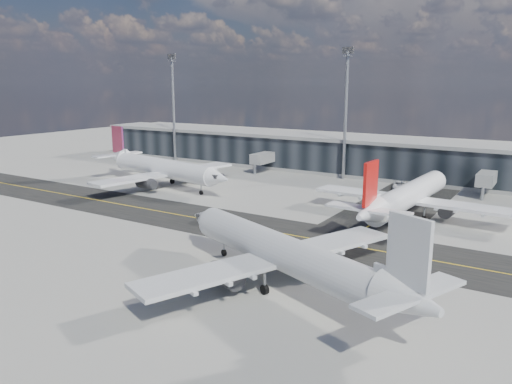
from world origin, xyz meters
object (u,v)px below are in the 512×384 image
(baggage_tug, at_px, (213,216))
(service_van, at_px, (399,185))
(airliner_redtail, at_px, (408,196))
(airliner_af, at_px, (162,168))
(airliner_near, at_px, (284,254))

(baggage_tug, distance_m, service_van, 44.12)
(airliner_redtail, distance_m, baggage_tug, 31.21)
(airliner_af, distance_m, baggage_tug, 30.91)
(airliner_af, relative_size, baggage_tug, 11.72)
(airliner_near, height_order, baggage_tug, airliner_near)
(service_van, bearing_deg, airliner_redtail, -84.19)
(airliner_redtail, distance_m, airliner_near, 34.58)
(airliner_af, height_order, airliner_redtail, airliner_af)
(airliner_near, bearing_deg, service_van, 26.16)
(baggage_tug, relative_size, service_van, 0.62)
(baggage_tug, bearing_deg, airliner_af, -145.77)
(airliner_af, xyz_separation_m, service_van, (43.40, 23.81, -3.11))
(baggage_tug, bearing_deg, airliner_near, 30.18)
(baggage_tug, bearing_deg, airliner_redtail, 102.72)
(airliner_near, xyz_separation_m, baggage_tug, (-21.69, 16.27, -2.78))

